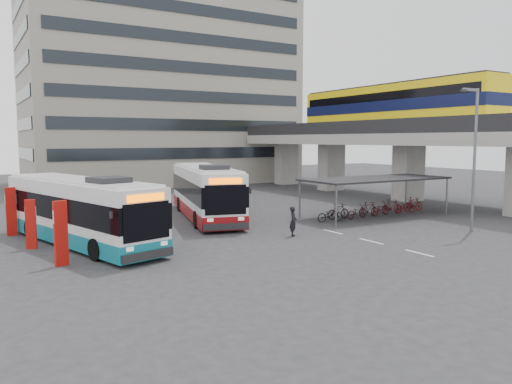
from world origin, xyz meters
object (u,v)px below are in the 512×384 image
bus_teal (80,212)px  lamp_post (474,151)px  bus_main (205,192)px  pedestrian (293,221)px

bus_teal → lamp_post: lamp_post is taller
lamp_post → bus_main: bearing=131.5°
pedestrian → lamp_post: size_ratio=0.20×
pedestrian → lamp_post: bearing=-75.3°
pedestrian → lamp_post: lamp_post is taller
pedestrian → lamp_post: (9.09, -3.90, 3.63)m
bus_main → pedestrian: bearing=-66.6°
bus_main → lamp_post: (10.38, -12.01, 2.77)m
bus_teal → pedestrian: bus_teal is taller
bus_main → lamp_post: bearing=-34.8°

